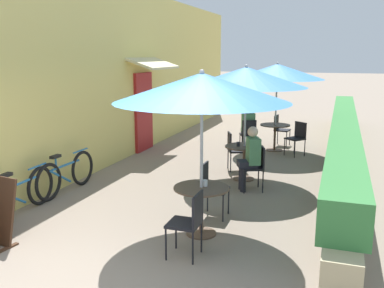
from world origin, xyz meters
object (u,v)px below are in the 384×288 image
at_px(seated_patron_far_left, 248,126).
at_px(patio_table_far, 275,131).
at_px(patio_table_mid, 244,155).
at_px(coffee_cup_mid, 238,144).
at_px(seated_patron_mid_left, 250,156).
at_px(bicycle_second, 66,174).
at_px(patio_table_near, 201,200).
at_px(cafe_chair_near_left, 190,219).
at_px(cafe_chair_mid_left, 256,164).
at_px(cafe_chair_far_left, 248,133).
at_px(patio_umbrella_far, 277,72).
at_px(cafe_chair_far_back, 280,128).
at_px(coffee_cup_near, 205,183).
at_px(cafe_chair_far_right, 297,136).
at_px(cafe_chair_mid_right, 234,148).
at_px(patio_umbrella_near, 202,88).
at_px(bicycle_leaning, 20,194).
at_px(patio_umbrella_mid, 246,77).
at_px(cafe_chair_near_right, 211,185).

bearing_deg(seated_patron_far_left, patio_table_far, -2.73).
relative_size(patio_table_mid, coffee_cup_mid, 8.90).
relative_size(seated_patron_mid_left, bicycle_second, 0.72).
xyz_separation_m(patio_table_near, cafe_chair_near_left, (0.08, -0.74, -0.01)).
distance_m(cafe_chair_mid_left, cafe_chair_far_left, 3.38).
bearing_deg(coffee_cup_mid, cafe_chair_far_left, 97.26).
distance_m(patio_table_far, cafe_chair_far_left, 0.74).
bearing_deg(seated_patron_mid_left, patio_umbrella_far, -22.79).
height_order(cafe_chair_far_left, cafe_chair_far_back, same).
relative_size(patio_table_near, cafe_chair_far_left, 0.92).
xyz_separation_m(coffee_cup_near, cafe_chair_far_right, (0.77, 5.47, -0.24)).
bearing_deg(cafe_chair_mid_right, patio_umbrella_near, -17.69).
relative_size(patio_table_near, cafe_chair_near_left, 0.92).
height_order(patio_umbrella_near, cafe_chair_far_right, patio_umbrella_near).
bearing_deg(coffee_cup_mid, bicycle_leaning, -132.57).
xyz_separation_m(coffee_cup_mid, bicycle_leaning, (-2.88, -3.13, -0.40)).
bearing_deg(seated_patron_mid_left, patio_table_far, -22.79).
bearing_deg(patio_umbrella_near, bicycle_leaning, -175.40).
bearing_deg(seated_patron_mid_left, patio_table_near, 149.89).
distance_m(patio_table_near, cafe_chair_mid_right, 3.62).
height_order(cafe_chair_far_left, bicycle_second, cafe_chair_far_left).
xyz_separation_m(cafe_chair_far_right, bicycle_second, (-3.81, -4.54, -0.15)).
relative_size(patio_umbrella_near, cafe_chair_near_left, 2.81).
distance_m(patio_umbrella_far, cafe_chair_far_back, 1.78).
bearing_deg(patio_umbrella_mid, cafe_chair_far_right, 72.26).
distance_m(coffee_cup_mid, bicycle_leaning, 4.27).
xyz_separation_m(patio_table_mid, cafe_chair_far_left, (-0.46, 2.63, -0.01)).
relative_size(seated_patron_mid_left, cafe_chair_far_back, 1.44).
bearing_deg(seated_patron_mid_left, cafe_chair_near_left, 152.98).
height_order(cafe_chair_mid_left, bicycle_leaning, cafe_chair_mid_left).
xyz_separation_m(cafe_chair_far_back, bicycle_leaning, (-3.22, -6.92, -0.16)).
bearing_deg(patio_umbrella_near, coffee_cup_near, 60.54).
distance_m(cafe_chair_near_right, coffee_cup_mid, 2.17).
height_order(patio_table_mid, patio_umbrella_mid, patio_umbrella_mid).
relative_size(patio_umbrella_far, bicycle_second, 1.41).
distance_m(cafe_chair_mid_left, patio_umbrella_far, 3.97).
height_order(coffee_cup_mid, patio_umbrella_far, patio_umbrella_far).
height_order(cafe_chair_mid_right, seated_patron_far_left, seated_patron_far_left).
relative_size(patio_umbrella_near, patio_table_mid, 3.05).
distance_m(patio_umbrella_near, cafe_chair_near_right, 1.78).
bearing_deg(seated_patron_far_left, cafe_chair_mid_right, -108.33).
relative_size(patio_table_mid, cafe_chair_mid_right, 0.92).
height_order(coffee_cup_near, patio_table_mid, coffee_cup_near).
height_order(seated_patron_mid_left, cafe_chair_far_back, seated_patron_mid_left).
relative_size(seated_patron_mid_left, cafe_chair_mid_right, 1.44).
height_order(patio_table_near, cafe_chair_far_left, cafe_chair_far_left).
xyz_separation_m(cafe_chair_near_right, cafe_chair_mid_right, (-0.31, 2.86, 0.00)).
xyz_separation_m(cafe_chair_near_left, cafe_chair_far_back, (0.12, 7.42, 0.00)).
xyz_separation_m(patio_table_far, patio_umbrella_far, (0.00, 0.00, 1.60)).
relative_size(patio_table_near, bicycle_leaning, 0.47).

